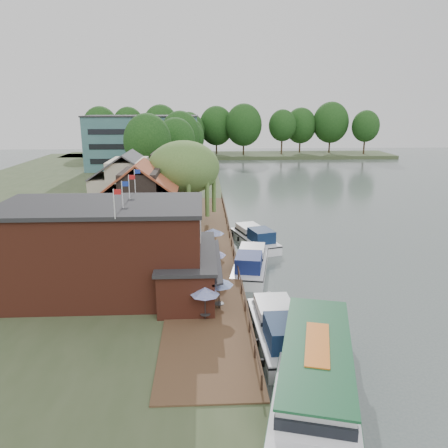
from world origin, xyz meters
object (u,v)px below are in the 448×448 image
object	(u,v)px
hotel_block	(143,142)
cottage_c	(165,174)
umbrella_4	(204,254)
umbrella_1	(219,293)
cruiser_1	(250,261)
cottage_a	(142,201)
cruiser_2	(255,235)
umbrella_2	(204,272)
umbrella_3	(212,262)
cruiser_0	(279,325)
tour_boat	(316,379)
cottage_b	(129,185)
umbrella_5	(213,240)
pub	(129,249)
umbrella_0	(205,303)
swan	(275,375)
willow	(184,184)

from	to	relation	value
hotel_block	cottage_c	xyz separation A→B (m)	(8.00, -37.00, -1.90)
umbrella_4	hotel_block	bearing A→B (deg)	101.88
umbrella_1	cruiser_1	distance (m)	10.19
cottage_a	cruiser_2	size ratio (longest dim) A/B	0.88
umbrella_2	umbrella_3	bearing A→B (deg)	71.82
umbrella_2	hotel_block	bearing A→B (deg)	101.09
cruiser_2	cottage_a	bearing A→B (deg)	161.26
cruiser_0	tour_boat	xyz separation A→B (m)	(0.80, -6.49, 0.39)
umbrella_3	cottage_c	bearing A→B (deg)	101.82
cottage_c	cruiser_2	distance (m)	22.95
cottage_b	cruiser_2	bearing A→B (deg)	-33.84
umbrella_2	cruiser_1	xyz separation A→B (m)	(4.42, 5.32, -1.05)
cruiser_2	cruiser_0	bearing A→B (deg)	-109.09
umbrella_5	cruiser_0	bearing A→B (deg)	-76.06
umbrella_2	umbrella_5	distance (m)	8.84
pub	umbrella_0	bearing A→B (deg)	-40.77
umbrella_3	swan	size ratio (longest dim) A/B	5.58
cruiser_0	cruiser_2	bearing A→B (deg)	85.92
tour_boat	swan	bearing A→B (deg)	138.77
umbrella_2	cruiser_1	world-z (taller)	umbrella_2
cottage_a	cottage_c	bearing A→B (deg)	86.99
cottage_b	umbrella_5	size ratio (longest dim) A/B	4.04
cruiser_0	tour_boat	distance (m)	6.55
cottage_a	cruiser_0	distance (m)	24.82
cottage_b	umbrella_0	distance (m)	31.74
willow	tour_boat	world-z (taller)	willow
cruiser_0	cruiser_1	distance (m)	12.68
cottage_b	umbrella_3	xyz separation A→B (m)	(10.48, -21.97, -2.96)
tour_boat	swan	xyz separation A→B (m)	(-1.69, 2.53, -1.45)
umbrella_2	willow	bearing A→B (deg)	96.70
umbrella_1	umbrella_2	xyz separation A→B (m)	(-1.09, 4.25, 0.00)
cottage_c	umbrella_2	world-z (taller)	cottage_c
umbrella_2	cruiser_0	bearing A→B (deg)	-56.00
umbrella_3	swan	bearing A→B (deg)	-76.15
cottage_a	umbrella_0	xyz separation A→B (m)	(6.83, -20.03, -2.96)
umbrella_0	swan	size ratio (longest dim) A/B	5.40
cruiser_2	tour_boat	distance (m)	27.60
cruiser_1	pub	bearing A→B (deg)	-137.88
willow	umbrella_2	distance (m)	19.71
umbrella_3	cruiser_1	size ratio (longest dim) A/B	0.24
hotel_block	umbrella_5	bearing A→B (deg)	-76.53
umbrella_5	pub	bearing A→B (deg)	-124.89
pub	cruiser_0	size ratio (longest dim) A/B	1.91
umbrella_4	umbrella_1	bearing A→B (deg)	-83.35
umbrella_0	umbrella_3	world-z (taller)	same
umbrella_3	cruiser_0	world-z (taller)	umbrella_3
willow	cruiser_1	world-z (taller)	willow
swan	umbrella_3	bearing A→B (deg)	103.85
umbrella_3	pub	bearing A→B (deg)	-154.90
cottage_b	umbrella_0	xyz separation A→B (m)	(9.83, -30.03, -2.96)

